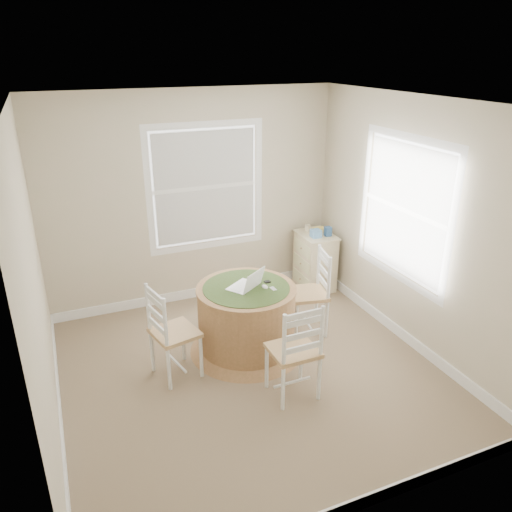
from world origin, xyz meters
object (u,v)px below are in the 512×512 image
round_table (246,316)px  laptop (246,285)px  chair_right (308,293)px  corner_chest (315,261)px  chair_near (293,350)px  chair_left (175,332)px

round_table → laptop: 0.36m
chair_right → corner_chest: bearing=158.7°
round_table → chair_near: chair_near is taller
round_table → laptop: laptop is taller
chair_left → laptop: size_ratio=2.24×
chair_left → chair_right: 1.59m
round_table → laptop: size_ratio=2.86×
chair_near → chair_right: (0.66, 0.95, 0.00)m
chair_right → chair_left: bearing=-69.7°
chair_left → chair_right: bearing=-94.6°
chair_left → chair_right: same height
chair_left → chair_near: bearing=-141.1°
round_table → chair_near: (0.11, -0.85, 0.07)m
chair_near → corner_chest: chair_near is taller
round_table → corner_chest: 1.76m
round_table → chair_near: bearing=-85.5°
chair_near → chair_right: same height
chair_near → chair_right: 1.15m
chair_right → laptop: (-0.78, -0.10, 0.29)m
chair_near → laptop: laptop is taller
round_table → laptop: bearing=-177.3°
round_table → corner_chest: corner_chest is taller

